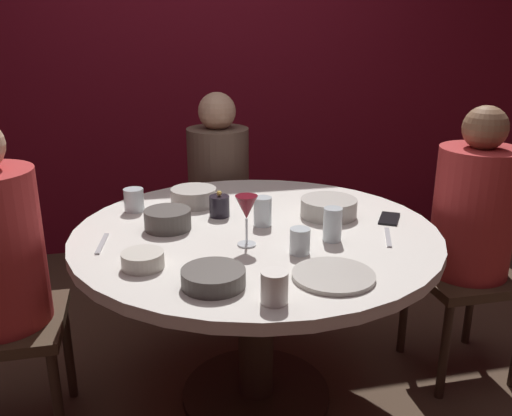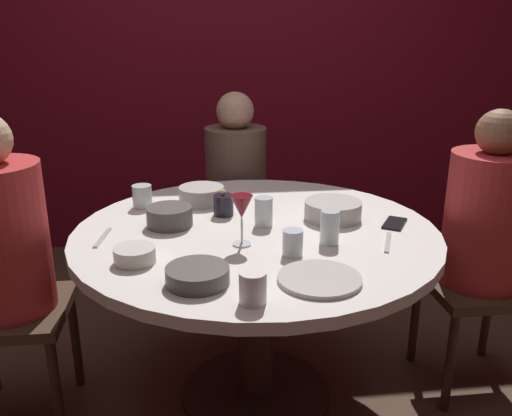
# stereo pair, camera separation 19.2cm
# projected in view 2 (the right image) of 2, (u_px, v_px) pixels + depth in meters

# --- Properties ---
(ground_plane) EXTENTS (8.00, 8.00, 0.00)m
(ground_plane) POSITION_uv_depth(u_px,v_px,m) (256.00, 396.00, 2.22)
(ground_plane) COLOR #4C3828
(back_wall) EXTENTS (6.00, 0.10, 2.60)m
(back_wall) POSITION_uv_depth(u_px,v_px,m) (224.00, 50.00, 3.48)
(back_wall) COLOR maroon
(back_wall) RESTS_ON ground
(dining_table) EXTENTS (1.34, 1.34, 0.74)m
(dining_table) POSITION_uv_depth(u_px,v_px,m) (256.00, 266.00, 2.03)
(dining_table) COLOR silver
(dining_table) RESTS_ON ground
(seated_diner_left) EXTENTS (0.40, 0.40, 1.18)m
(seated_diner_left) POSITION_uv_depth(u_px,v_px,m) (0.00, 242.00, 1.89)
(seated_diner_left) COLOR #3F2D1E
(seated_diner_left) RESTS_ON ground
(seated_diner_back) EXTENTS (0.40, 0.40, 1.13)m
(seated_diner_back) POSITION_uv_depth(u_px,v_px,m) (236.00, 174.00, 2.84)
(seated_diner_back) COLOR #3F2D1E
(seated_diner_back) RESTS_ON ground
(seated_diner_right) EXTENTS (0.40, 0.40, 1.16)m
(seated_diner_right) POSITION_uv_depth(u_px,v_px,m) (486.00, 224.00, 2.09)
(seated_diner_right) COLOR #3F2D1E
(seated_diner_right) RESTS_ON ground
(candle_holder) EXTENTS (0.08, 0.08, 0.10)m
(candle_holder) POSITION_uv_depth(u_px,v_px,m) (223.00, 205.00, 2.12)
(candle_holder) COLOR black
(candle_holder) RESTS_ON dining_table
(wine_glass) EXTENTS (0.08, 0.08, 0.18)m
(wine_glass) POSITION_uv_depth(u_px,v_px,m) (242.00, 209.00, 1.80)
(wine_glass) COLOR silver
(wine_glass) RESTS_ON dining_table
(dinner_plate) EXTENTS (0.25, 0.25, 0.01)m
(dinner_plate) POSITION_uv_depth(u_px,v_px,m) (320.00, 279.00, 1.57)
(dinner_plate) COLOR #B2ADA3
(dinner_plate) RESTS_ON dining_table
(cell_phone) EXTENTS (0.13, 0.16, 0.01)m
(cell_phone) POSITION_uv_depth(u_px,v_px,m) (395.00, 223.00, 2.03)
(cell_phone) COLOR black
(cell_phone) RESTS_ON dining_table
(bowl_serving_large) EXTENTS (0.13, 0.13, 0.05)m
(bowl_serving_large) POSITION_uv_depth(u_px,v_px,m) (135.00, 255.00, 1.69)
(bowl_serving_large) COLOR beige
(bowl_serving_large) RESTS_ON dining_table
(bowl_salad_center) EXTENTS (0.19, 0.19, 0.07)m
(bowl_salad_center) POSITION_uv_depth(u_px,v_px,m) (202.00, 195.00, 2.27)
(bowl_salad_center) COLOR #B2ADA3
(bowl_salad_center) RESTS_ON dining_table
(bowl_small_white) EXTENTS (0.22, 0.22, 0.07)m
(bowl_small_white) POSITION_uv_depth(u_px,v_px,m) (333.00, 210.00, 2.08)
(bowl_small_white) COLOR #B2ADA3
(bowl_small_white) RESTS_ON dining_table
(bowl_sauce_side) EXTENTS (0.19, 0.19, 0.05)m
(bowl_sauce_side) POSITION_uv_depth(u_px,v_px,m) (198.00, 275.00, 1.55)
(bowl_sauce_side) COLOR #4C4742
(bowl_sauce_side) RESTS_ON dining_table
(bowl_rice_portion) EXTENTS (0.17, 0.17, 0.07)m
(bowl_rice_portion) POSITION_uv_depth(u_px,v_px,m) (170.00, 216.00, 2.00)
(bowl_rice_portion) COLOR #4C4742
(bowl_rice_portion) RESTS_ON dining_table
(cup_near_candle) EXTENTS (0.06, 0.06, 0.12)m
(cup_near_candle) POSITION_uv_depth(u_px,v_px,m) (330.00, 227.00, 1.83)
(cup_near_candle) COLOR silver
(cup_near_candle) RESTS_ON dining_table
(cup_by_left_diner) EXTENTS (0.07, 0.07, 0.09)m
(cup_by_left_diner) POSITION_uv_depth(u_px,v_px,m) (253.00, 288.00, 1.44)
(cup_by_left_diner) COLOR silver
(cup_by_left_diner) RESTS_ON dining_table
(cup_by_right_diner) EXTENTS (0.07, 0.07, 0.11)m
(cup_by_right_diner) POSITION_uv_depth(u_px,v_px,m) (264.00, 212.00, 2.00)
(cup_by_right_diner) COLOR silver
(cup_by_right_diner) RESTS_ON dining_table
(cup_center_front) EXTENTS (0.07, 0.07, 0.09)m
(cup_center_front) POSITION_uv_depth(u_px,v_px,m) (293.00, 243.00, 1.74)
(cup_center_front) COLOR silver
(cup_center_front) RESTS_ON dining_table
(cup_far_edge) EXTENTS (0.08, 0.08, 0.09)m
(cup_far_edge) POSITION_uv_depth(u_px,v_px,m) (142.00, 196.00, 2.21)
(cup_far_edge) COLOR silver
(cup_far_edge) RESTS_ON dining_table
(fork_near_plate) EXTENTS (0.04, 0.18, 0.01)m
(fork_near_plate) POSITION_uv_depth(u_px,v_px,m) (103.00, 238.00, 1.89)
(fork_near_plate) COLOR #B7B7BC
(fork_near_plate) RESTS_ON dining_table
(knife_near_plate) EXTENTS (0.08, 0.17, 0.01)m
(knife_near_plate) POSITION_uv_depth(u_px,v_px,m) (388.00, 242.00, 1.85)
(knife_near_plate) COLOR #B7B7BC
(knife_near_plate) RESTS_ON dining_table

